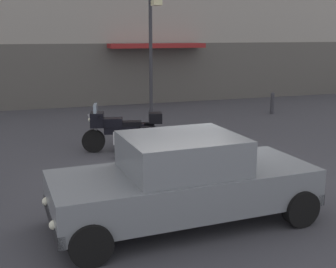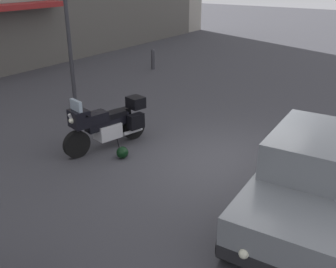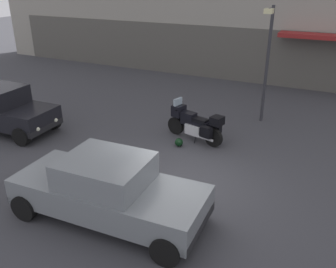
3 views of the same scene
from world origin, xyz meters
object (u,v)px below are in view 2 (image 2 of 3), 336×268
car_sedan_far (320,176)px  streetlamp_curbside (71,20)px  bollard_curbside (153,58)px  motorcycle (107,123)px  helmet (122,153)px

car_sedan_far → streetlamp_curbside: size_ratio=1.07×
streetlamp_curbside → bollard_curbside: (5.48, 1.13, -2.19)m
motorcycle → helmet: (-0.30, -0.69, -0.48)m
helmet → motorcycle: bearing=66.8°
motorcycle → streetlamp_curbside: size_ratio=0.51×
motorcycle → bollard_curbside: (7.11, 3.86, -0.15)m
streetlamp_curbside → helmet: bearing=-119.4°
motorcycle → bollard_curbside: size_ratio=2.51×
motorcycle → car_sedan_far: bearing=102.8°
helmet → car_sedan_far: 4.31m
motorcycle → car_sedan_far: 4.95m
car_sedan_far → bollard_curbside: size_ratio=5.22×
helmet → streetlamp_curbside: size_ratio=0.06×
motorcycle → helmet: bearing=80.9°
car_sedan_far → bollard_curbside: (7.23, 8.81, -0.31)m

